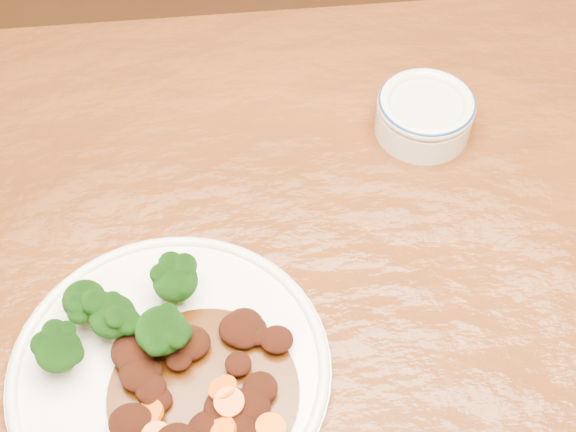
{
  "coord_description": "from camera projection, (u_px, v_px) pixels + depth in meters",
  "views": [
    {
      "loc": [
        -0.13,
        -0.44,
        1.45
      ],
      "look_at": [
        -0.08,
        0.08,
        0.77
      ],
      "focal_mm": 50.0,
      "sensor_mm": 36.0,
      "label": 1
    }
  ],
  "objects": [
    {
      "name": "broccoli_florets",
      "position": [
        124.0,
        316.0,
        0.75
      ],
      "size": [
        0.15,
        0.11,
        0.05
      ],
      "color": "#779F52",
      "rests_on": "dinner_plate"
    },
    {
      "name": "dining_table",
      "position": [
        367.0,
        319.0,
        0.9
      ],
      "size": [
        1.51,
        0.92,
        0.75
      ],
      "rotation": [
        0.0,
        0.0,
        0.01
      ],
      "color": "#5D2B10",
      "rests_on": "ground"
    },
    {
      "name": "dip_bowl",
      "position": [
        425.0,
        113.0,
        0.94
      ],
      "size": [
        0.11,
        0.11,
        0.05
      ],
      "rotation": [
        0.0,
        0.0,
        -0.27
      ],
      "color": "silver",
      "rests_on": "dining_table"
    },
    {
      "name": "dinner_plate",
      "position": [
        170.0,
        370.0,
        0.76
      ],
      "size": [
        0.31,
        0.31,
        0.02
      ],
      "rotation": [
        0.0,
        0.0,
        -0.2
      ],
      "color": "white",
      "rests_on": "dining_table"
    },
    {
      "name": "mince_stew",
      "position": [
        205.0,
        387.0,
        0.73
      ],
      "size": [
        0.18,
        0.18,
        0.03
      ],
      "color": "#411C07",
      "rests_on": "dinner_plate"
    }
  ]
}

